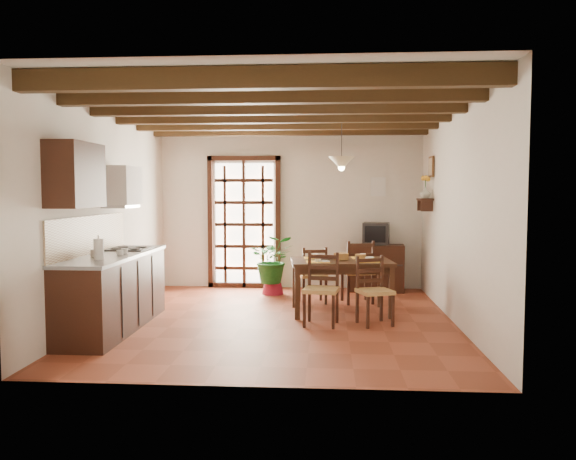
# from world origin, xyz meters

# --- Properties ---
(ground_plane) EXTENTS (5.00, 5.00, 0.00)m
(ground_plane) POSITION_xyz_m (0.00, 0.00, 0.00)
(ground_plane) COLOR brown
(room_shell) EXTENTS (4.52, 5.02, 2.81)m
(room_shell) POSITION_xyz_m (0.00, 0.00, 1.82)
(room_shell) COLOR silver
(room_shell) RESTS_ON ground_plane
(ceiling_beams) EXTENTS (4.50, 4.34, 0.20)m
(ceiling_beams) POSITION_xyz_m (0.00, 0.00, 2.69)
(ceiling_beams) COLOR black
(ceiling_beams) RESTS_ON room_shell
(french_door) EXTENTS (1.26, 0.11, 2.32)m
(french_door) POSITION_xyz_m (-0.80, 2.45, 1.18)
(french_door) COLOR white
(french_door) RESTS_ON ground_plane
(kitchen_counter) EXTENTS (0.64, 2.25, 1.38)m
(kitchen_counter) POSITION_xyz_m (-1.96, -0.60, 0.47)
(kitchen_counter) COLOR black
(kitchen_counter) RESTS_ON ground_plane
(upper_cabinet) EXTENTS (0.35, 0.80, 0.70)m
(upper_cabinet) POSITION_xyz_m (-2.08, -1.30, 1.85)
(upper_cabinet) COLOR black
(upper_cabinet) RESTS_ON room_shell
(range_hood) EXTENTS (0.38, 0.60, 0.54)m
(range_hood) POSITION_xyz_m (-2.05, -0.05, 1.73)
(range_hood) COLOR white
(range_hood) RESTS_ON room_shell
(counter_items) EXTENTS (0.50, 1.43, 0.25)m
(counter_items) POSITION_xyz_m (-1.95, -0.51, 0.96)
(counter_items) COLOR black
(counter_items) RESTS_ON kitchen_counter
(dining_table) EXTENTS (1.43, 1.00, 0.73)m
(dining_table) POSITION_xyz_m (0.82, 0.50, 0.64)
(dining_table) COLOR #351E11
(dining_table) RESTS_ON ground_plane
(chair_near_left) EXTENTS (0.47, 0.46, 0.90)m
(chair_near_left) POSITION_xyz_m (0.56, -0.23, 0.28)
(chair_near_left) COLOR #B08A4A
(chair_near_left) RESTS_ON ground_plane
(chair_near_right) EXTENTS (0.50, 0.49, 0.85)m
(chair_near_right) POSITION_xyz_m (1.23, -0.16, 0.27)
(chair_near_right) COLOR #B08A4A
(chair_near_right) RESTS_ON ground_plane
(chair_far_left) EXTENTS (0.47, 0.46, 0.85)m
(chair_far_left) POSITION_xyz_m (0.42, 1.15, 0.27)
(chair_far_left) COLOR #B08A4A
(chair_far_left) RESTS_ON ground_plane
(chair_far_right) EXTENTS (0.52, 0.51, 0.95)m
(chair_far_right) POSITION_xyz_m (1.09, 1.22, 0.30)
(chair_far_right) COLOR #B08A4A
(chair_far_right) RESTS_ON ground_plane
(table_setting) EXTENTS (0.99, 0.66, 0.09)m
(table_setting) POSITION_xyz_m (0.82, 0.50, 0.75)
(table_setting) COLOR yellow
(table_setting) RESTS_ON dining_table
(table_bowl) EXTENTS (0.23, 0.23, 0.05)m
(table_bowl) POSITION_xyz_m (0.58, 0.52, 0.76)
(table_bowl) COLOR white
(table_bowl) RESTS_ON dining_table
(sideboard) EXTENTS (0.95, 0.48, 0.78)m
(sideboard) POSITION_xyz_m (1.45, 2.23, 0.39)
(sideboard) COLOR black
(sideboard) RESTS_ON ground_plane
(crt_tv) EXTENTS (0.48, 0.45, 0.36)m
(crt_tv) POSITION_xyz_m (1.45, 2.22, 0.97)
(crt_tv) COLOR black
(crt_tv) RESTS_ON sideboard
(fuse_box) EXTENTS (0.25, 0.03, 0.32)m
(fuse_box) POSITION_xyz_m (1.50, 2.48, 1.75)
(fuse_box) COLOR white
(fuse_box) RESTS_ON room_shell
(plant_pot) EXTENTS (0.36, 0.36, 0.22)m
(plant_pot) POSITION_xyz_m (-0.25, 1.84, 0.11)
(plant_pot) COLOR maroon
(plant_pot) RESTS_ON ground_plane
(potted_plant) EXTENTS (2.01, 1.78, 2.04)m
(potted_plant) POSITION_xyz_m (-0.25, 1.84, 0.57)
(potted_plant) COLOR #144C19
(potted_plant) RESTS_ON ground_plane
(wall_shelf) EXTENTS (0.20, 0.42, 0.20)m
(wall_shelf) POSITION_xyz_m (2.14, 1.60, 1.51)
(wall_shelf) COLOR black
(wall_shelf) RESTS_ON room_shell
(shelf_vase) EXTENTS (0.15, 0.15, 0.15)m
(shelf_vase) POSITION_xyz_m (2.14, 1.60, 1.65)
(shelf_vase) COLOR #B2BFB2
(shelf_vase) RESTS_ON wall_shelf
(shelf_flowers) EXTENTS (0.14, 0.14, 0.36)m
(shelf_flowers) POSITION_xyz_m (2.14, 1.60, 1.86)
(shelf_flowers) COLOR yellow
(shelf_flowers) RESTS_ON shelf_vase
(framed_picture) EXTENTS (0.03, 0.32, 0.32)m
(framed_picture) POSITION_xyz_m (2.22, 1.60, 2.05)
(framed_picture) COLOR brown
(framed_picture) RESTS_ON room_shell
(pendant_lamp) EXTENTS (0.36, 0.36, 0.84)m
(pendant_lamp) POSITION_xyz_m (0.82, 0.60, 2.08)
(pendant_lamp) COLOR black
(pendant_lamp) RESTS_ON room_shell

